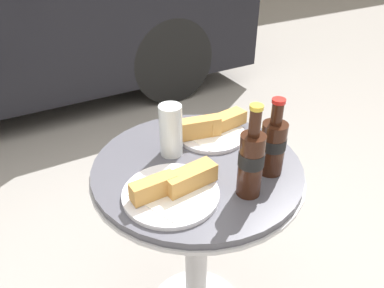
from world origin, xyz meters
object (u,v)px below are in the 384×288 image
bistro_table (197,214)px  drinking_glass (171,132)px  lunch_plate_far (173,189)px  cola_bottle_left (251,161)px  cola_bottle_right (273,145)px  lunch_plate_near (212,129)px

bistro_table → drinking_glass: 0.27m
bistro_table → lunch_plate_far: (-0.12, -0.08, 0.21)m
cola_bottle_left → cola_bottle_right: cola_bottle_left is taller
lunch_plate_far → bistro_table: bearing=35.2°
drinking_glass → lunch_plate_far: drinking_glass is taller
cola_bottle_left → drinking_glass: cola_bottle_left is taller
bistro_table → cola_bottle_left: bearing=-73.6°
bistro_table → drinking_glass: bearing=113.6°
bistro_table → cola_bottle_right: cola_bottle_right is taller
lunch_plate_near → lunch_plate_far: bearing=-140.5°
drinking_glass → lunch_plate_far: 0.19m
cola_bottle_left → cola_bottle_right: bearing=22.7°
bistro_table → cola_bottle_right: (0.15, -0.12, 0.27)m
cola_bottle_right → lunch_plate_near: bearing=99.2°
drinking_glass → lunch_plate_far: (-0.08, -0.17, -0.05)m
bistro_table → lunch_plate_near: bearing=43.3°
bistro_table → cola_bottle_left: cola_bottle_left is taller
bistro_table → lunch_plate_near: (0.12, 0.11, 0.21)m
drinking_glass → bistro_table: bearing=-66.4°
cola_bottle_left → cola_bottle_right: (0.10, 0.04, -0.01)m
cola_bottle_left → cola_bottle_right: 0.11m
cola_bottle_right → lunch_plate_far: (-0.27, 0.04, -0.06)m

